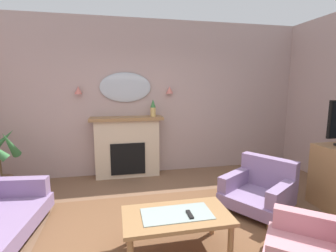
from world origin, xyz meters
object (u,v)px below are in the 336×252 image
at_px(wall_mirror, 125,87).
at_px(armchair_in_corner, 326,252).
at_px(wall_sconce_left, 78,90).
at_px(tv_remote, 190,215).
at_px(armchair_near_fireplace, 260,188).
at_px(fireplace, 127,147).
at_px(mantel_vase_centre, 153,108).
at_px(wall_sconce_right, 170,90).
at_px(coffee_table, 177,219).

bearing_deg(wall_mirror, armchair_in_corner, -64.37).
bearing_deg(armchair_in_corner, wall_sconce_left, 127.07).
relative_size(tv_remote, armchair_near_fireplace, 0.14).
height_order(fireplace, mantel_vase_centre, mantel_vase_centre).
xyz_separation_m(wall_sconce_right, coffee_table, (-0.48, -2.50, -1.28)).
height_order(fireplace, wall_sconce_left, wall_sconce_left).
xyz_separation_m(fireplace, wall_sconce_left, (-0.85, 0.09, 1.09)).
bearing_deg(mantel_vase_centre, armchair_near_fireplace, -53.25).
bearing_deg(wall_sconce_right, wall_mirror, 176.63).
bearing_deg(mantel_vase_centre, coffee_table, -93.01).
relative_size(wall_sconce_left, wall_sconce_right, 1.00).
relative_size(mantel_vase_centre, tv_remote, 2.08).
distance_m(mantel_vase_centre, coffee_table, 2.56).
distance_m(wall_sconce_right, armchair_near_fireplace, 2.44).
height_order(mantel_vase_centre, wall_sconce_right, wall_sconce_right).
xyz_separation_m(coffee_table, tv_remote, (0.12, -0.06, 0.07)).
distance_m(wall_mirror, tv_remote, 2.94).
xyz_separation_m(armchair_near_fireplace, armchair_in_corner, (-0.22, -1.36, 0.00)).
height_order(wall_sconce_left, wall_sconce_right, same).
bearing_deg(armchair_near_fireplace, fireplace, 135.72).
distance_m(wall_sconce_left, tv_remote, 3.13).
height_order(wall_sconce_right, armchair_in_corner, wall_sconce_right).
bearing_deg(wall_sconce_left, mantel_vase_centre, -5.08).
xyz_separation_m(mantel_vase_centre, wall_mirror, (-0.50, 0.17, 0.38)).
bearing_deg(mantel_vase_centre, tv_remote, -90.09).
xyz_separation_m(fireplace, coffee_table, (0.37, -2.41, -0.19)).
xyz_separation_m(wall_mirror, armchair_in_corner, (1.54, -3.22, -1.40)).
bearing_deg(wall_sconce_left, armchair_near_fireplace, -34.73).
bearing_deg(coffee_table, mantel_vase_centre, 86.99).
height_order(mantel_vase_centre, tv_remote, mantel_vase_centre).
bearing_deg(wall_sconce_right, mantel_vase_centre, -161.08).
xyz_separation_m(wall_mirror, tv_remote, (0.50, -2.61, -1.26)).
bearing_deg(armchair_in_corner, armchair_near_fireplace, 80.80).
bearing_deg(fireplace, armchair_in_corner, -63.35).
distance_m(fireplace, armchair_in_corner, 3.45).
relative_size(fireplace, wall_sconce_left, 9.71).
height_order(fireplace, armchair_in_corner, fireplace).
height_order(mantel_vase_centre, wall_mirror, wall_mirror).
distance_m(wall_sconce_right, armchair_in_corner, 3.51).
bearing_deg(coffee_table, wall_mirror, 98.36).
distance_m(mantel_vase_centre, armchair_in_corner, 3.38).
bearing_deg(fireplace, tv_remote, -78.63).
distance_m(fireplace, wall_sconce_left, 1.38).
bearing_deg(wall_mirror, mantel_vase_centre, -18.78).
height_order(wall_mirror, armchair_in_corner, wall_mirror).
distance_m(wall_sconce_left, armchair_in_corner, 4.20).
distance_m(fireplace, tv_remote, 2.52).
bearing_deg(coffee_table, armchair_in_corner, -29.77).
bearing_deg(wall_sconce_left, armchair_in_corner, -52.93).
relative_size(wall_mirror, wall_sconce_left, 6.86).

